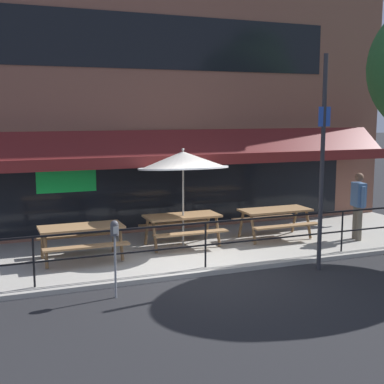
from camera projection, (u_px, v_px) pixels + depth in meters
ground_plane at (211, 276)px, 10.92m from camera, size 120.00×120.00×0.00m
patio_deck at (177, 250)px, 12.75m from camera, size 15.00×4.00×0.10m
restaurant_building at (148, 100)px, 14.26m from camera, size 15.00×1.60×7.32m
patio_railing at (206, 235)px, 11.08m from camera, size 13.84×0.04×0.97m
picnic_table_left at (81, 233)px, 11.62m from camera, size 1.80×1.42×0.76m
picnic_table_centre at (182, 221)px, 12.87m from camera, size 1.80×1.42×0.76m
picnic_table_right at (275, 215)px, 13.65m from camera, size 1.80×1.42×0.76m
patio_umbrella_centre at (183, 161)px, 12.59m from camera, size 2.14×2.14×2.38m
pedestrian_walking at (358, 202)px, 13.47m from camera, size 0.32×0.61×1.71m
parking_meter_near at (115, 235)px, 9.47m from camera, size 0.15×0.16×1.42m
street_sign_pole at (322, 162)px, 11.01m from camera, size 0.28×0.09×4.48m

